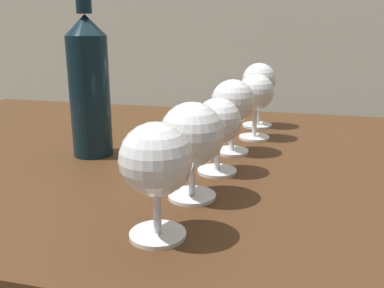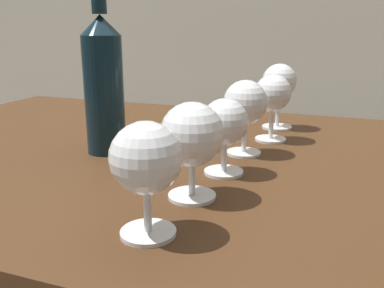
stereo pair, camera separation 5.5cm
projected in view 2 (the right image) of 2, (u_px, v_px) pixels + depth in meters
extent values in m
cube|color=#472B16|center=(177.00, 159.00, 0.79)|extent=(1.35, 0.85, 0.03)
cylinder|color=#472B16|center=(52.00, 211.00, 1.42)|extent=(0.06, 0.06, 0.71)
cylinder|color=white|center=(148.00, 232.00, 0.47)|extent=(0.06, 0.06, 0.00)
cylinder|color=white|center=(147.00, 206.00, 0.46)|extent=(0.01, 0.01, 0.06)
sphere|color=white|center=(146.00, 158.00, 0.45)|extent=(0.08, 0.08, 0.08)
ellipsoid|color=maroon|center=(146.00, 160.00, 0.45)|extent=(0.07, 0.07, 0.03)
cylinder|color=white|center=(192.00, 196.00, 0.57)|extent=(0.07, 0.07, 0.00)
cylinder|color=white|center=(192.00, 175.00, 0.56)|extent=(0.01, 0.01, 0.06)
sphere|color=white|center=(192.00, 134.00, 0.55)|extent=(0.09, 0.09, 0.09)
ellipsoid|color=#EACC66|center=(192.00, 134.00, 0.55)|extent=(0.08, 0.08, 0.04)
cylinder|color=white|center=(224.00, 172.00, 0.66)|extent=(0.06, 0.06, 0.00)
cylinder|color=white|center=(224.00, 154.00, 0.66)|extent=(0.01, 0.01, 0.06)
sphere|color=white|center=(225.00, 122.00, 0.64)|extent=(0.07, 0.07, 0.07)
ellipsoid|color=maroon|center=(225.00, 124.00, 0.64)|extent=(0.06, 0.06, 0.03)
cylinder|color=white|center=(244.00, 153.00, 0.76)|extent=(0.06, 0.06, 0.00)
cylinder|color=white|center=(244.00, 134.00, 0.75)|extent=(0.01, 0.01, 0.07)
sphere|color=white|center=(245.00, 102.00, 0.74)|extent=(0.08, 0.08, 0.08)
ellipsoid|color=gold|center=(245.00, 103.00, 0.74)|extent=(0.07, 0.07, 0.03)
cylinder|color=white|center=(270.00, 139.00, 0.85)|extent=(0.06, 0.06, 0.00)
cylinder|color=white|center=(271.00, 122.00, 0.84)|extent=(0.01, 0.01, 0.07)
sphere|color=white|center=(273.00, 93.00, 0.83)|extent=(0.07, 0.07, 0.07)
ellipsoid|color=beige|center=(273.00, 91.00, 0.83)|extent=(0.06, 0.06, 0.04)
cylinder|color=white|center=(277.00, 127.00, 0.96)|extent=(0.07, 0.07, 0.00)
cylinder|color=white|center=(278.00, 109.00, 0.94)|extent=(0.01, 0.01, 0.08)
sphere|color=white|center=(279.00, 81.00, 0.93)|extent=(0.08, 0.08, 0.08)
ellipsoid|color=#470A16|center=(279.00, 82.00, 0.93)|extent=(0.07, 0.07, 0.03)
cylinder|color=#0F232D|center=(104.00, 96.00, 0.75)|extent=(0.07, 0.07, 0.21)
cone|color=#0F232D|center=(100.00, 25.00, 0.72)|extent=(0.07, 0.07, 0.03)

